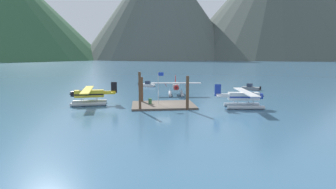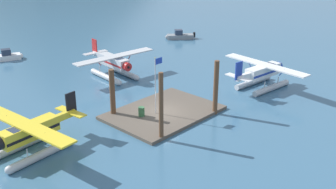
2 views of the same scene
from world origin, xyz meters
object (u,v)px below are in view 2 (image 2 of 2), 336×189
object	(u,v)px
boat_white_open_north	(5,57)
seaplane_white_stbd_aft	(263,74)
fuel_drum	(141,112)
boat_grey_open_east	(179,36)
flagpole	(156,78)
seaplane_yellow_port_fwd	(30,135)
seaplane_silver_bow_right	(114,64)

from	to	relation	value
boat_white_open_north	seaplane_white_stbd_aft	bearing A→B (deg)	-64.74
fuel_drum	boat_grey_open_east	distance (m)	30.83
flagpole	fuel_drum	distance (m)	3.39
seaplane_yellow_port_fwd	seaplane_silver_bow_right	bearing A→B (deg)	29.95
flagpole	seaplane_white_stbd_aft	size ratio (longest dim) A/B	0.52
seaplane_white_stbd_aft	boat_grey_open_east	xyz separation A→B (m)	(10.36, 21.56, -1.09)
seaplane_white_stbd_aft	boat_grey_open_east	bearing A→B (deg)	64.35
flagpole	seaplane_yellow_port_fwd	bearing A→B (deg)	169.71
flagpole	seaplane_white_stbd_aft	xyz separation A→B (m)	(13.36, -3.30, -2.17)
flagpole	fuel_drum	bearing A→B (deg)	161.32
fuel_drum	seaplane_silver_bow_right	bearing A→B (deg)	61.71
fuel_drum	seaplane_yellow_port_fwd	distance (m)	10.46
fuel_drum	seaplane_white_stbd_aft	distance (m)	15.35
fuel_drum	boat_grey_open_east	bearing A→B (deg)	35.18
fuel_drum	seaplane_yellow_port_fwd	bearing A→B (deg)	170.97
flagpole	seaplane_silver_bow_right	distance (m)	12.48
seaplane_yellow_port_fwd	seaplane_silver_bow_right	world-z (taller)	same
seaplane_yellow_port_fwd	boat_white_open_north	world-z (taller)	seaplane_yellow_port_fwd
seaplane_silver_bow_right	seaplane_white_stbd_aft	distance (m)	17.26
fuel_drum	seaplane_white_stbd_aft	size ratio (longest dim) A/B	0.08
boat_grey_open_east	seaplane_yellow_port_fwd	bearing A→B (deg)	-155.56
seaplane_silver_bow_right	boat_grey_open_east	xyz separation A→B (m)	(19.30, 6.80, -1.09)
fuel_drum	boat_white_open_north	world-z (taller)	boat_white_open_north
seaplane_silver_bow_right	flagpole	bearing A→B (deg)	-111.05
seaplane_white_stbd_aft	boat_white_open_north	world-z (taller)	seaplane_white_stbd_aft
seaplane_yellow_port_fwd	boat_grey_open_east	xyz separation A→B (m)	(35.49, 16.13, -1.09)
flagpole	fuel_drum	xyz separation A→B (m)	(-1.49, 0.50, -3.00)
seaplane_white_stbd_aft	boat_grey_open_east	world-z (taller)	seaplane_white_stbd_aft
fuel_drum	seaplane_silver_bow_right	world-z (taller)	seaplane_silver_bow_right
fuel_drum	boat_grey_open_east	world-z (taller)	boat_grey_open_east
seaplane_yellow_port_fwd	boat_grey_open_east	distance (m)	39.00
seaplane_white_stbd_aft	boat_white_open_north	xyz separation A→B (m)	(-14.57, 30.89, -1.09)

